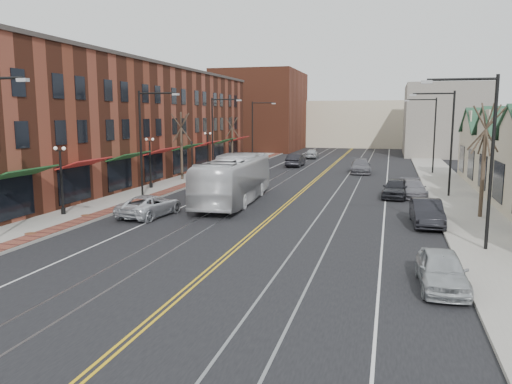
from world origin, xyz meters
The scene contains 31 objects.
ground centered at (0.00, 0.00, 0.00)m, with size 160.00×160.00×0.00m, color black.
sidewalk_left centered at (-12.00, 20.00, 0.07)m, with size 4.00×120.00×0.15m, color gray.
sidewalk_right centered at (12.00, 20.00, 0.07)m, with size 4.00×120.00×0.15m, color gray.
building_left centered at (-19.00, 27.00, 5.50)m, with size 10.00×50.00×11.00m, color #612C1B.
backdrop_left centered at (-16.00, 70.00, 7.00)m, with size 14.00×18.00×14.00m, color #612C1B.
backdrop_mid centered at (0.00, 85.00, 4.50)m, with size 22.00×14.00×9.00m, color beige.
backdrop_right centered at (15.00, 65.00, 5.50)m, with size 12.00×16.00×11.00m, color slate.
streetlight_l_1 centered at (-11.05, 16.00, 5.03)m, with size 3.33×0.25×8.00m.
streetlight_l_2 centered at (-11.05, 32.00, 5.03)m, with size 3.33×0.25×8.00m.
streetlight_l_3 centered at (-11.05, 48.00, 5.03)m, with size 3.33×0.25×8.00m.
streetlight_r_0 centered at (11.05, 6.00, 5.03)m, with size 3.33×0.25×8.00m.
streetlight_r_1 centered at (11.05, 22.00, 5.03)m, with size 3.33×0.25×8.00m.
streetlight_r_2 centered at (11.05, 38.00, 5.03)m, with size 3.33×0.25×8.00m.
lamppost_l_1 centered at (-12.80, 8.00, 2.20)m, with size 0.84×0.28×4.27m.
lamppost_l_2 centered at (-12.80, 20.00, 2.20)m, with size 0.84×0.28×4.27m.
lamppost_l_3 centered at (-12.80, 34.00, 2.20)m, with size 0.84×0.28×4.27m.
tree_left_near centered at (-12.50, 26.00, 3.51)m, with size 1.78×1.37×6.48m.
tree_left_far centered at (-12.50, 42.00, 3.28)m, with size 1.66×1.28×6.02m.
tree_right_mid centered at (12.50, 14.00, 3.75)m, with size 1.90×1.46×6.93m.
manhole_mid centered at (-11.20, 3.00, 0.16)m, with size 0.60×0.60×0.02m, color #592D19.
manhole_far centered at (-11.20, 8.00, 0.16)m, with size 0.60×0.60×0.02m, color #592D19.
traffic_signal centered at (-10.60, 24.00, 2.35)m, with size 0.18×0.15×3.80m.
transit_bus centered at (-3.85, 15.44, 1.72)m, with size 2.89×12.33×3.44m, color silver.
parked_suv centered at (-7.50, 9.44, 0.69)m, with size 2.29×4.97×1.38m, color silver.
parked_car_a centered at (9.02, 0.18, 0.71)m, with size 1.67×4.16×1.42m, color #ACB0B4.
parked_car_b centered at (9.19, 11.21, 0.76)m, with size 1.61×4.60×1.52m, color black.
parked_car_c centered at (8.84, 21.64, 0.66)m, with size 1.86×4.58×1.33m, color slate.
parked_car_d centered at (7.50, 20.78, 0.76)m, with size 1.79×4.45×1.52m, color black.
distant_car_left centered at (-4.28, 42.04, 0.79)m, with size 1.68×4.82×1.59m, color black.
distant_car_right centered at (3.91, 36.96, 0.78)m, with size 2.17×5.34×1.55m, color slate.
distant_car_far centered at (-4.08, 54.00, 0.73)m, with size 1.72×4.27×1.46m, color #A8ACB0.
Camera 1 is at (7.01, -18.68, 6.37)m, focal length 35.00 mm.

